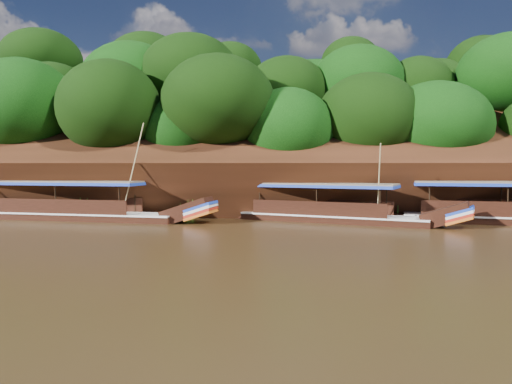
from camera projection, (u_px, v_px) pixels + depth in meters
ground at (300, 241)px, 23.65m from camera, size 160.00×160.00×0.00m
riverbank at (287, 184)px, 46.22m from camera, size 120.00×30.06×19.40m
boat_1 at (344, 214)px, 31.28m from camera, size 13.82×7.46×5.33m
boat_2 at (88, 211)px, 32.70m from camera, size 16.48×5.28×6.75m
reeds at (240, 205)px, 33.43m from camera, size 51.33×2.19×2.27m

